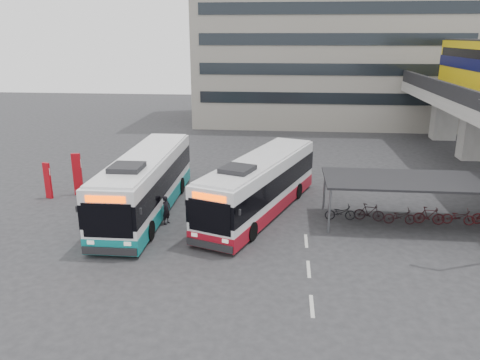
{
  "coord_description": "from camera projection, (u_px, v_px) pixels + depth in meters",
  "views": [
    {
      "loc": [
        1.28,
        -21.95,
        9.98
      ],
      "look_at": [
        -1.23,
        3.67,
        2.0
      ],
      "focal_mm": 35.0,
      "sensor_mm": 36.0,
      "label": 1
    }
  ],
  "objects": [
    {
      "name": "road_markings",
      "position": [
        309.0,
        269.0,
        20.86
      ],
      "size": [
        0.15,
        7.6,
        0.01
      ],
      "color": "beige",
      "rests_on": "ground"
    },
    {
      "name": "bus_teal",
      "position": [
        146.0,
        184.0,
        27.21
      ],
      "size": [
        2.81,
        12.57,
        3.71
      ],
      "rotation": [
        0.0,
        0.0,
        0.01
      ],
      "color": "white",
      "rests_on": "ground"
    },
    {
      "name": "office_block",
      "position": [
        330.0,
        12.0,
        53.9
      ],
      "size": [
        30.0,
        15.0,
        25.0
      ],
      "primitive_type": "cube",
      "color": "gray",
      "rests_on": "ground"
    },
    {
      "name": "ground",
      "position": [
        257.0,
        239.0,
        23.94
      ],
      "size": [
        120.0,
        120.0,
        0.0
      ],
      "primitive_type": "plane",
      "color": "#28282B",
      "rests_on": "ground"
    },
    {
      "name": "sign_totem_mid",
      "position": [
        48.0,
        180.0,
        29.61
      ],
      "size": [
        0.5,
        0.27,
        2.34
      ],
      "rotation": [
        0.0,
        0.0,
        -0.28
      ],
      "color": "#AC0A14",
      "rests_on": "ground"
    },
    {
      "name": "bus_main",
      "position": [
        260.0,
        186.0,
        27.06
      ],
      "size": [
        6.54,
        12.14,
        3.54
      ],
      "rotation": [
        0.0,
        0.0,
        -0.35
      ],
      "color": "white",
      "rests_on": "ground"
    },
    {
      "name": "pedestrian",
      "position": [
        166.0,
        210.0,
        25.65
      ],
      "size": [
        0.58,
        0.69,
        1.61
      ],
      "primitive_type": "imported",
      "rotation": [
        0.0,
        0.0,
        1.19
      ],
      "color": "black",
      "rests_on": "ground"
    },
    {
      "name": "sign_totem_north",
      "position": [
        77.0,
        174.0,
        30.24
      ],
      "size": [
        0.6,
        0.26,
        2.76
      ],
      "rotation": [
        0.0,
        0.0,
        0.15
      ],
      "color": "#AC0A14",
      "rests_on": "ground"
    },
    {
      "name": "bike_shelter",
      "position": [
        415.0,
        198.0,
        25.58
      ],
      "size": [
        10.0,
        4.0,
        2.54
      ],
      "color": "#595B60",
      "rests_on": "ground"
    }
  ]
}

